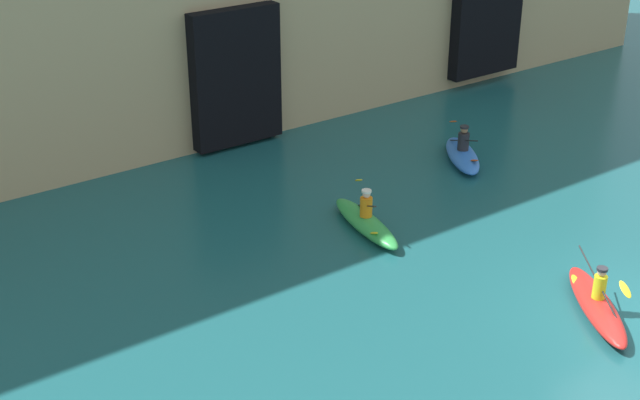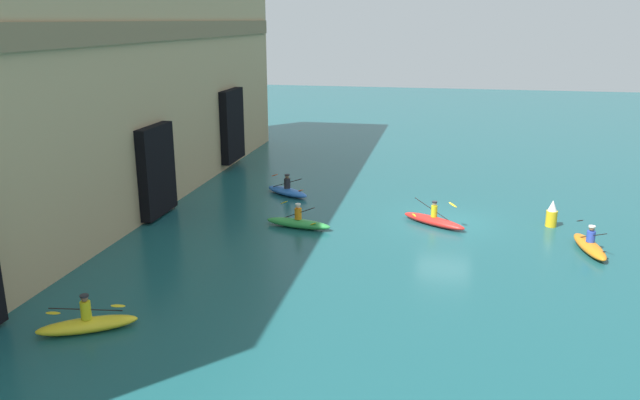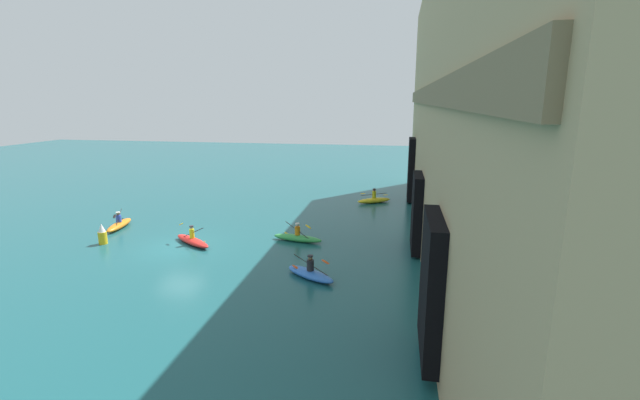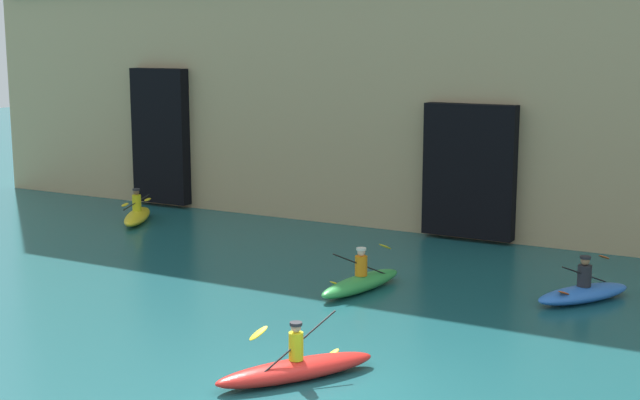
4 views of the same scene
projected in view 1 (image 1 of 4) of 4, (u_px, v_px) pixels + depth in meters
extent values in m
plane|color=#195156|center=(635.00, 315.00, 19.43)|extent=(120.00, 120.00, 0.00)
cube|color=black|center=(234.00, 76.00, 27.48)|extent=(3.00, 0.70, 4.28)
cube|color=black|center=(485.00, 14.00, 33.03)|extent=(3.21, 0.70, 4.53)
ellipsoid|color=red|center=(597.00, 305.00, 19.42)|extent=(2.40, 3.14, 0.40)
cylinder|color=gold|center=(600.00, 287.00, 19.22)|extent=(0.28, 0.28, 0.54)
sphere|color=tan|center=(602.00, 272.00, 19.06)|extent=(0.19, 0.19, 0.19)
cylinder|color=#232328|center=(602.00, 269.00, 19.03)|extent=(0.24, 0.24, 0.06)
cylinder|color=black|center=(600.00, 286.00, 19.21)|extent=(0.74, 1.87, 0.98)
ellipsoid|color=yellow|center=(625.00, 289.00, 18.26)|extent=(0.32, 0.45, 0.24)
ellipsoid|color=yellow|center=(577.00, 283.00, 20.15)|extent=(0.32, 0.45, 0.24)
ellipsoid|color=green|center=(366.00, 223.00, 22.99)|extent=(1.23, 3.21, 0.42)
cylinder|color=orange|center=(366.00, 207.00, 22.79)|extent=(0.32, 0.32, 0.52)
sphere|color=beige|center=(366.00, 194.00, 22.63)|extent=(0.20, 0.20, 0.20)
cylinder|color=silver|center=(367.00, 191.00, 22.60)|extent=(0.26, 0.26, 0.06)
cylinder|color=black|center=(366.00, 206.00, 22.78)|extent=(0.79, 1.70, 0.87)
ellipsoid|color=yellow|center=(374.00, 233.00, 22.22)|extent=(0.34, 0.46, 0.23)
ellipsoid|color=yellow|center=(359.00, 180.00, 23.33)|extent=(0.34, 0.46, 0.23)
ellipsoid|color=blue|center=(462.00, 155.00, 27.12)|extent=(2.24, 2.88, 0.39)
cylinder|color=#232328|center=(463.00, 141.00, 26.92)|extent=(0.34, 0.34, 0.53)
sphere|color=#9E704C|center=(464.00, 130.00, 26.76)|extent=(0.22, 0.22, 0.22)
cylinder|color=#232328|center=(464.00, 127.00, 26.72)|extent=(0.27, 0.27, 0.06)
cylinder|color=black|center=(463.00, 141.00, 26.91)|extent=(0.71, 1.81, 0.74)
ellipsoid|color=#D84C19|center=(474.00, 160.00, 26.31)|extent=(0.32, 0.47, 0.20)
ellipsoid|color=#D84C19|center=(453.00, 122.00, 27.51)|extent=(0.32, 0.47, 0.20)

